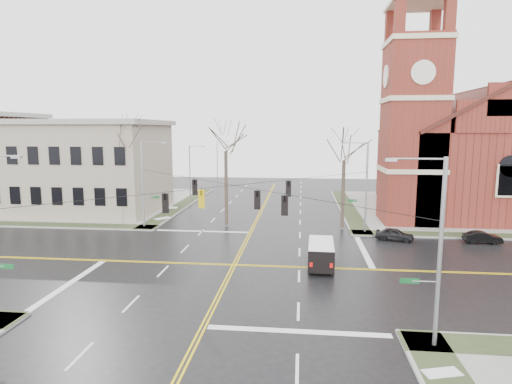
# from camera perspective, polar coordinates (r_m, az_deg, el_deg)

# --- Properties ---
(ground) EXTENTS (120.00, 120.00, 0.00)m
(ground) POSITION_cam_1_polar(r_m,az_deg,el_deg) (33.49, -2.93, -9.68)
(ground) COLOR black
(ground) RESTS_ON ground
(sidewalks) EXTENTS (80.00, 80.00, 0.17)m
(sidewalks) POSITION_cam_1_polar(r_m,az_deg,el_deg) (33.47, -2.93, -9.56)
(sidewalks) COLOR gray
(sidewalks) RESTS_ON ground
(road_markings) EXTENTS (100.00, 100.00, 0.01)m
(road_markings) POSITION_cam_1_polar(r_m,az_deg,el_deg) (33.49, -2.93, -9.67)
(road_markings) COLOR gold
(road_markings) RESTS_ON ground
(church) EXTENTS (24.28, 27.48, 27.50)m
(church) POSITION_cam_1_polar(r_m,az_deg,el_deg) (59.62, 25.53, 5.69)
(church) COLOR maroon
(church) RESTS_ON ground
(civic_building_a) EXTENTS (18.00, 14.00, 11.00)m
(civic_building_a) POSITION_cam_1_polar(r_m,az_deg,el_deg) (58.33, -21.60, 2.99)
(civic_building_a) COLOR tan
(civic_building_a) RESTS_ON ground
(signal_pole_ne) EXTENTS (2.75, 0.22, 9.00)m
(signal_pole_ne) POSITION_cam_1_polar(r_m,az_deg,el_deg) (43.74, 14.29, 0.99)
(signal_pole_ne) COLOR gray
(signal_pole_ne) RESTS_ON ground
(signal_pole_nw) EXTENTS (2.75, 0.22, 9.00)m
(signal_pole_nw) POSITION_cam_1_polar(r_m,az_deg,el_deg) (46.28, -14.68, 1.37)
(signal_pole_nw) COLOR gray
(signal_pole_nw) RESTS_ON ground
(signal_pole_se) EXTENTS (2.75, 0.22, 9.00)m
(signal_pole_se) POSITION_cam_1_polar(r_m,az_deg,el_deg) (21.60, 22.92, -6.84)
(signal_pole_se) COLOR gray
(signal_pole_se) RESTS_ON ground
(span_wires) EXTENTS (23.02, 23.02, 0.03)m
(span_wires) POSITION_cam_1_polar(r_m,az_deg,el_deg) (32.12, -3.01, 0.90)
(span_wires) COLOR black
(span_wires) RESTS_ON ground
(traffic_signals) EXTENTS (8.21, 8.26, 1.30)m
(traffic_signals) POSITION_cam_1_polar(r_m,az_deg,el_deg) (31.58, -3.19, -0.61)
(traffic_signals) COLOR black
(traffic_signals) RESTS_ON ground
(streetlight_north_a) EXTENTS (2.30, 0.20, 8.00)m
(streetlight_north_a) POSITION_cam_1_polar(r_m,az_deg,el_deg) (61.77, -8.68, 2.79)
(streetlight_north_a) COLOR gray
(streetlight_north_a) RESTS_ON ground
(streetlight_north_b) EXTENTS (2.30, 0.20, 8.00)m
(streetlight_north_b) POSITION_cam_1_polar(r_m,az_deg,el_deg) (81.20, -5.09, 4.16)
(streetlight_north_b) COLOR gray
(streetlight_north_b) RESTS_ON ground
(cargo_van) EXTENTS (2.06, 4.94, 1.85)m
(cargo_van) POSITION_cam_1_polar(r_m,az_deg,el_deg) (33.31, 8.65, -7.90)
(cargo_van) COLOR white
(cargo_van) RESTS_ON ground
(parked_car_a) EXTENTS (3.74, 2.43, 1.18)m
(parked_car_a) POSITION_cam_1_polar(r_m,az_deg,el_deg) (42.41, 18.00, -5.38)
(parked_car_a) COLOR black
(parked_car_a) RESTS_ON ground
(parked_car_b) EXTENTS (3.32, 1.21, 1.09)m
(parked_car_b) POSITION_cam_1_polar(r_m,az_deg,el_deg) (44.57, 27.96, -5.36)
(parked_car_b) COLOR black
(parked_car_b) RESTS_ON ground
(tree_nw_far) EXTENTS (4.00, 4.00, 12.76)m
(tree_nw_far) POSITION_cam_1_polar(r_m,az_deg,el_deg) (48.43, -16.37, 6.66)
(tree_nw_far) COLOR #362D22
(tree_nw_far) RESTS_ON ground
(tree_nw_near) EXTENTS (4.00, 4.00, 11.90)m
(tree_nw_near) POSITION_cam_1_polar(r_m,az_deg,el_deg) (45.40, -4.06, 6.12)
(tree_nw_near) COLOR #362D22
(tree_nw_near) RESTS_ON ground
(tree_ne) EXTENTS (4.00, 4.00, 10.60)m
(tree_ne) POSITION_cam_1_polar(r_m,az_deg,el_deg) (44.90, 11.67, 4.76)
(tree_ne) COLOR #362D22
(tree_ne) RESTS_ON ground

